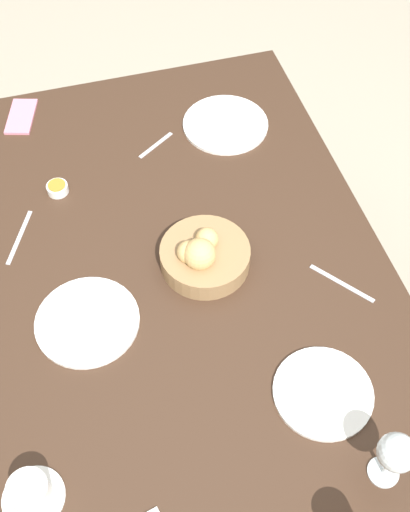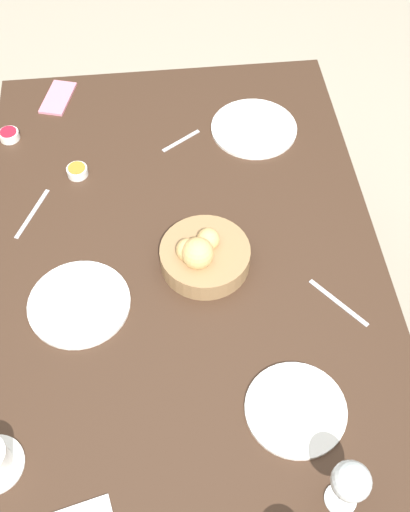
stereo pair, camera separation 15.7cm
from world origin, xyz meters
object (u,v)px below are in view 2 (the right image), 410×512
object	(u,v)px
fork_silver	(338,303)
bread_basket	(203,255)
wine_glass	(351,482)
jam_bowl_honey	(77,171)
knife_silver	(32,213)
spoon_coffee	(181,141)
plate_near_right	(254,128)
cell_phone	(58,98)
plate_far_center	(79,304)
jam_bowl_berry	(9,135)
plate_near_left	(296,409)

from	to	relation	value
fork_silver	bread_basket	bearing A→B (deg)	64.51
wine_glass	fork_silver	size ratio (longest dim) A/B	1.07
fork_silver	jam_bowl_honey	bearing A→B (deg)	51.85
knife_silver	spoon_coffee	xyz separation A→B (m)	(0.23, -0.41, 0.00)
bread_basket	spoon_coffee	world-z (taller)	bread_basket
jam_bowl_honey	plate_near_right	bearing A→B (deg)	-76.13
fork_silver	spoon_coffee	xyz separation A→B (m)	(0.59, 0.33, 0.00)
bread_basket	fork_silver	size ratio (longest dim) A/B	1.53
bread_basket	cell_phone	bearing A→B (deg)	29.48
cell_phone	bread_basket	bearing A→B (deg)	-150.52
plate_near_right	wine_glass	xyz separation A→B (m)	(-1.06, -0.01, 0.11)
plate_far_center	jam_bowl_berry	world-z (taller)	jam_bowl_berry
fork_silver	knife_silver	distance (m)	0.82
plate_near_right	bread_basket	bearing A→B (deg)	157.00
bread_basket	jam_bowl_honey	xyz separation A→B (m)	(0.34, 0.31, -0.03)
jam_bowl_berry	spoon_coffee	distance (m)	0.50
knife_silver	spoon_coffee	bearing A→B (deg)	-60.76
jam_bowl_honey	spoon_coffee	bearing A→B (deg)	-71.13
bread_basket	wine_glass	world-z (taller)	wine_glass
spoon_coffee	cell_phone	distance (m)	0.42
jam_bowl_berry	jam_bowl_honey	world-z (taller)	same
wine_glass	spoon_coffee	bearing A→B (deg)	12.30
jam_bowl_berry	jam_bowl_honey	distance (m)	0.26
plate_near_left	plate_far_center	world-z (taller)	same
plate_far_center	cell_phone	xyz separation A→B (m)	(0.75, 0.07, -0.00)
plate_far_center	wine_glass	size ratio (longest dim) A/B	1.57
plate_near_left	fork_silver	distance (m)	0.30
knife_silver	fork_silver	bearing A→B (deg)	-115.80
knife_silver	plate_near_left	bearing A→B (deg)	-136.21
plate_far_center	jam_bowl_berry	xyz separation A→B (m)	(0.59, 0.21, 0.01)
fork_silver	knife_silver	size ratio (longest dim) A/B	0.89
jam_bowl_berry	cell_phone	xyz separation A→B (m)	(0.16, -0.13, -0.01)
plate_far_center	jam_bowl_honey	distance (m)	0.43
plate_near_right	plate_far_center	distance (m)	0.75
plate_near_right	cell_phone	distance (m)	0.61
jam_bowl_berry	wine_glass	bearing A→B (deg)	-146.85
plate_near_left	plate_near_right	size ratio (longest dim) A/B	0.87
wine_glass	jam_bowl_berry	bearing A→B (deg)	33.15
plate_far_center	fork_silver	world-z (taller)	plate_far_center
plate_near_left	fork_silver	bearing A→B (deg)	-30.92
bread_basket	fork_silver	bearing A→B (deg)	-115.49
jam_bowl_honey	fork_silver	xyz separation A→B (m)	(-0.49, -0.62, -0.01)
jam_bowl_berry	fork_silver	distance (m)	1.05
plate_near_left	plate_near_right	xyz separation A→B (m)	(0.87, -0.04, 0.00)
jam_bowl_honey	cell_phone	world-z (taller)	jam_bowl_honey
wine_glass	knife_silver	size ratio (longest dim) A/B	0.95
bread_basket	plate_near_right	world-z (taller)	bread_basket
plate_far_center	fork_silver	xyz separation A→B (m)	(-0.06, -0.61, -0.00)
plate_near_right	jam_bowl_berry	size ratio (longest dim) A/B	4.38
knife_silver	spoon_coffee	distance (m)	0.47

